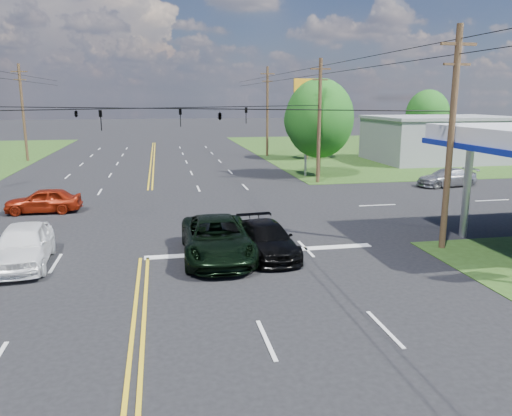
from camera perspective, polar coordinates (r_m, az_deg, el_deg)
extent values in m
plane|color=black|center=(29.12, -12.25, -0.81)|extent=(280.00, 280.00, 0.00)
cube|color=#254014|center=(69.67, 18.64, 6.41)|extent=(46.00, 48.00, 0.03)
cube|color=silver|center=(21.79, 0.64, -5.01)|extent=(10.00, 0.50, 0.02)
cube|color=gray|center=(56.65, 20.30, 7.29)|extent=(14.00, 10.00, 4.40)
cylinder|color=#A5A5AA|center=(25.57, 22.95, 1.98)|extent=(0.36, 0.36, 4.65)
cylinder|color=#3E2A1A|center=(22.94, 21.35, 7.14)|extent=(0.28, 0.28, 9.50)
cube|color=#3E2A1A|center=(22.98, 22.15, 16.98)|extent=(1.60, 0.12, 0.12)
cube|color=#3E2A1A|center=(22.91, 21.99, 14.99)|extent=(1.20, 0.10, 0.10)
cylinder|color=#3E2A1A|center=(39.34, 7.23, 9.74)|extent=(0.28, 0.28, 9.50)
cube|color=#3E2A1A|center=(39.36, 7.40, 15.50)|extent=(1.60, 0.12, 0.12)
cube|color=#3E2A1A|center=(39.32, 7.36, 14.33)|extent=(1.20, 0.10, 0.10)
cylinder|color=#3E2A1A|center=(58.06, -25.07, 9.78)|extent=(0.28, 0.28, 10.00)
cube|color=#3E2A1A|center=(58.10, -25.46, 13.91)|extent=(1.60, 0.12, 0.12)
cube|color=#3E2A1A|center=(58.07, -25.38, 13.12)|extent=(1.20, 0.10, 0.10)
cylinder|color=#3E2A1A|center=(57.69, 1.30, 10.91)|extent=(0.28, 0.28, 10.00)
cube|color=#3E2A1A|center=(57.73, 1.32, 15.08)|extent=(1.60, 0.12, 0.12)
cube|color=#3E2A1A|center=(57.70, 1.32, 14.29)|extent=(1.20, 0.10, 0.10)
imported|color=black|center=(27.11, -17.30, 9.55)|extent=(0.17, 0.21, 1.05)
imported|color=black|center=(29.85, -8.63, 10.17)|extent=(0.17, 0.21, 1.05)
imported|color=black|center=(33.37, -1.13, 10.53)|extent=(0.17, 0.21, 1.05)
imported|color=black|center=(31.44, -19.88, 10.20)|extent=(1.24, 0.26, 0.50)
imported|color=black|center=(25.86, -4.15, 10.56)|extent=(1.24, 0.26, 0.50)
cylinder|color=black|center=(29.14, 14.45, 16.72)|extent=(0.04, 100.00, 0.04)
cylinder|color=black|center=(29.09, 14.38, 15.55)|extent=(0.04, 100.00, 0.04)
cylinder|color=#3E2A1A|center=(42.74, 7.16, 5.78)|extent=(0.36, 0.36, 3.30)
ellipsoid|color=#134814|center=(42.49, 7.27, 10.10)|extent=(5.70, 5.70, 6.60)
cylinder|color=#3E2A1A|center=(54.90, 5.77, 7.04)|extent=(0.36, 0.36, 2.86)
ellipsoid|color=#134814|center=(54.71, 5.84, 9.96)|extent=(4.94, 4.94, 5.72)
cylinder|color=#3E2A1A|center=(67.32, 18.82, 7.53)|extent=(0.36, 0.36, 3.08)
ellipsoid|color=#134814|center=(67.16, 19.00, 10.08)|extent=(5.32, 5.32, 6.16)
imported|color=black|center=(20.78, -4.50, -3.50)|extent=(2.90, 6.09, 1.68)
imported|color=black|center=(21.15, 1.28, -3.60)|extent=(2.28, 4.88, 1.38)
imported|color=white|center=(21.85, -25.07, -3.87)|extent=(2.34, 5.05, 1.68)
imported|color=maroon|center=(31.50, -23.13, 0.79)|extent=(4.23, 1.72, 1.44)
imported|color=#99999E|center=(40.39, 20.96, 3.28)|extent=(4.86, 2.47, 1.35)
cylinder|color=#A5A5AA|center=(42.65, 5.77, 9.08)|extent=(0.20, 0.20, 8.16)
cube|color=#FFA41A|center=(42.59, 5.87, 13.76)|extent=(2.25, 0.37, 1.12)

